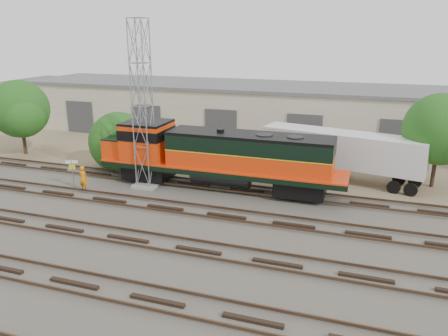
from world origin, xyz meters
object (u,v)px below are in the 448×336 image
(locomotive, at_px, (216,156))
(signal_tower, at_px, (143,109))
(worker, at_px, (83,178))
(semi_trailer, at_px, (345,151))

(locomotive, bearing_deg, signal_tower, -166.50)
(worker, bearing_deg, locomotive, -153.82)
(semi_trailer, bearing_deg, locomotive, -138.52)
(signal_tower, bearing_deg, worker, -148.52)
(signal_tower, xyz_separation_m, semi_trailer, (13.11, 5.78, -3.26))
(worker, xyz_separation_m, semi_trailer, (16.74, 8.01, 1.35))
(locomotive, relative_size, semi_trailer, 1.45)
(locomotive, xyz_separation_m, signal_tower, (-4.85, -1.16, 3.14))
(worker, relative_size, semi_trailer, 0.15)
(locomotive, bearing_deg, semi_trailer, 29.19)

